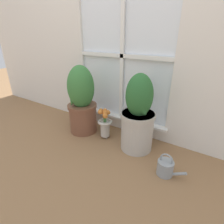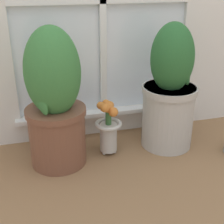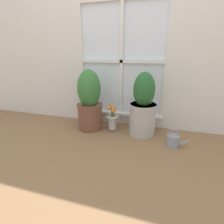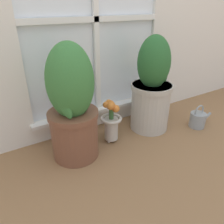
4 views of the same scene
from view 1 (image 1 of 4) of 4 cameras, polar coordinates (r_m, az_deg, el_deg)
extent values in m
plane|color=olive|center=(1.62, -7.73, -13.47)|extent=(10.00, 10.00, 0.00)
cube|color=silver|center=(2.71, -25.35, 27.73)|extent=(1.70, 0.05, 2.50)
cube|color=silver|center=(1.99, 3.05, -3.03)|extent=(1.00, 0.05, 0.16)
cube|color=white|center=(1.79, 3.78, 17.92)|extent=(1.00, 0.02, 1.27)
cube|color=white|center=(1.77, 3.32, 17.85)|extent=(0.04, 0.02, 1.27)
cube|color=white|center=(1.77, 3.32, 17.85)|extent=(1.00, 0.02, 0.04)
cube|color=white|center=(1.93, 2.42, -1.80)|extent=(1.06, 0.06, 0.02)
cylinder|color=brown|center=(1.92, -9.41, -1.89)|extent=(0.29, 0.29, 0.31)
cylinder|color=brown|center=(1.86, -9.70, 1.99)|extent=(0.31, 0.31, 0.03)
cylinder|color=#38281E|center=(1.86, -9.72, 2.29)|extent=(0.26, 0.26, 0.01)
ellipsoid|color=#387538|center=(1.79, -10.15, 7.96)|extent=(0.27, 0.27, 0.44)
ellipsoid|color=#387538|center=(1.83, -13.14, 5.21)|extent=(0.12, 0.13, 0.21)
cylinder|color=#B7B2A8|center=(1.61, 8.16, -6.15)|extent=(0.29, 0.29, 0.36)
cylinder|color=#B7B2A8|center=(1.54, 8.51, -0.95)|extent=(0.31, 0.31, 0.04)
cylinder|color=#38281E|center=(1.53, 8.54, -0.51)|extent=(0.26, 0.26, 0.01)
ellipsoid|color=#28602D|center=(1.47, 8.93, 5.30)|extent=(0.23, 0.23, 0.38)
ellipsoid|color=#28602D|center=(1.42, 9.80, 1.42)|extent=(0.11, 0.10, 0.16)
sphere|color=#BCB7AD|center=(1.87, -1.62, -7.37)|extent=(0.02, 0.02, 0.02)
sphere|color=#BCB7AD|center=(1.85, -3.31, -7.81)|extent=(0.02, 0.02, 0.02)
sphere|color=#BCB7AD|center=(1.82, -1.76, -8.36)|extent=(0.02, 0.02, 0.02)
cylinder|color=#BCB7AD|center=(1.80, -2.27, -5.46)|extent=(0.09, 0.09, 0.16)
torus|color=#BCB7AD|center=(1.76, -2.32, -3.20)|extent=(0.15, 0.15, 0.02)
cylinder|color=#386633|center=(1.74, -2.34, -1.91)|extent=(0.03, 0.03, 0.09)
sphere|color=orange|center=(1.72, -2.37, -0.30)|extent=(0.06, 0.06, 0.06)
sphere|color=orange|center=(1.73, -1.30, -0.13)|extent=(0.05, 0.05, 0.05)
sphere|color=orange|center=(1.73, -2.28, 0.53)|extent=(0.04, 0.04, 0.04)
sphere|color=orange|center=(1.73, -3.63, 0.53)|extent=(0.04, 0.04, 0.04)
sphere|color=orange|center=(1.70, -3.85, 0.04)|extent=(0.05, 0.05, 0.05)
sphere|color=orange|center=(1.69, -2.27, -1.28)|extent=(0.05, 0.05, 0.05)
cylinder|color=gray|center=(1.45, 16.96, -17.03)|extent=(0.12, 0.12, 0.12)
cylinder|color=gray|center=(1.44, 21.09, -18.33)|extent=(0.11, 0.02, 0.07)
torus|color=gray|center=(1.40, 17.37, -14.54)|extent=(0.10, 0.01, 0.10)
camera|label=2|loc=(1.30, -66.58, 7.31)|focal=50.00mm
camera|label=3|loc=(0.68, -110.40, -17.75)|focal=28.00mm
camera|label=4|loc=(1.60, -53.15, 11.33)|focal=35.00mm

